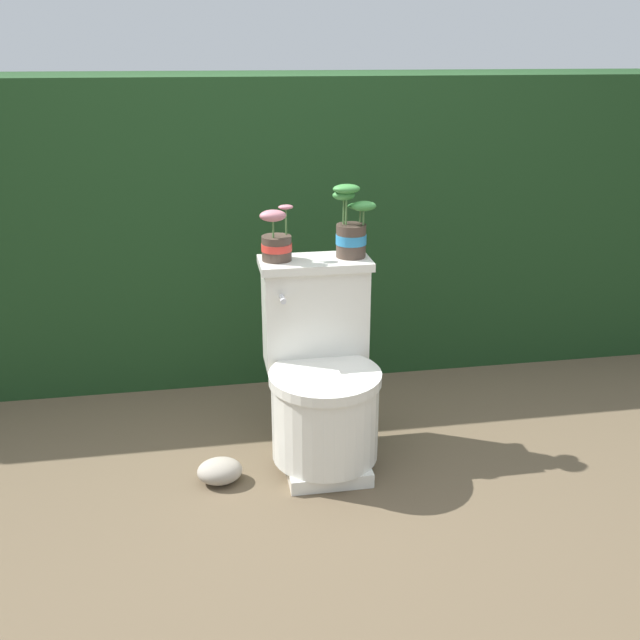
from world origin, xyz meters
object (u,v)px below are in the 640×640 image
Objects in this scene: potted_plant_left at (276,242)px; garden_stone at (220,471)px; toilet at (322,382)px; potted_plant_midleft at (352,228)px.

garden_stone is (-0.25, -0.26, -0.76)m from potted_plant_left.
toilet is 3.73× the size of potted_plant_left.
toilet is at bearing -48.82° from potted_plant_left.
toilet is at bearing -130.67° from potted_plant_midleft.
potted_plant_midleft is 0.99m from garden_stone.
garden_stone is (-0.52, -0.27, -0.80)m from potted_plant_midleft.
potted_plant_left is 0.74× the size of potted_plant_midleft.
potted_plant_midleft reaches higher than garden_stone.
garden_stone is at bearing -164.77° from toilet.
garden_stone is at bearing -133.39° from potted_plant_left.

